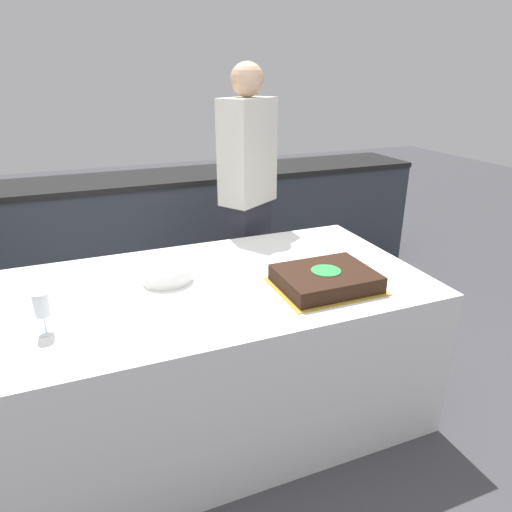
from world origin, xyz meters
TOP-DOWN VIEW (x-y plane):
  - ground_plane at (0.00, 0.00)m, footprint 14.00×14.00m
  - back_counter at (0.00, 1.60)m, footprint 4.40×0.58m
  - dining_table at (0.00, 0.00)m, footprint 2.01×1.04m
  - cake at (0.49, -0.22)m, footprint 0.45×0.37m
  - plate_stack at (-0.16, 0.11)m, footprint 0.23×0.23m
  - wine_glass at (-0.66, -0.18)m, footprint 0.07×0.07m
  - side_plate_near_cake at (0.46, 0.10)m, footprint 0.17×0.17m
  - side_plate_right_edge at (0.79, 0.10)m, footprint 0.17×0.17m
  - person_cutting_cake at (0.49, 0.74)m, footprint 0.40×0.36m

SIDE VIEW (x-z plane):
  - ground_plane at x=0.00m, z-range 0.00..0.00m
  - dining_table at x=0.00m, z-range 0.00..0.75m
  - back_counter at x=0.00m, z-range 0.00..0.92m
  - side_plate_near_cake at x=0.46m, z-range 0.75..0.75m
  - side_plate_right_edge at x=0.79m, z-range 0.75..0.75m
  - plate_stack at x=-0.16m, z-range 0.75..0.82m
  - cake at x=0.49m, z-range 0.75..0.83m
  - wine_glass at x=-0.66m, z-range 0.78..0.94m
  - person_cutting_cake at x=0.49m, z-range 0.04..1.73m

